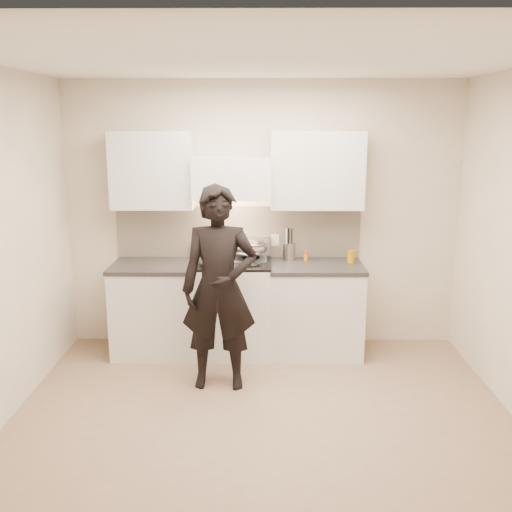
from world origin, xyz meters
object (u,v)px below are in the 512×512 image
at_px(stove, 233,307).
at_px(wok, 249,247).
at_px(utensil_crock, 289,250).
at_px(person, 219,288).
at_px(counter_right, 315,308).

height_order(stove, wok, wok).
bearing_deg(utensil_crock, stove, -162.38).
distance_m(stove, person, 0.87).
height_order(stove, person, person).
bearing_deg(person, counter_right, 40.14).
height_order(counter_right, utensil_crock, utensil_crock).
xyz_separation_m(utensil_crock, person, (-0.64, -0.94, -0.13)).
distance_m(stove, counter_right, 0.83).
xyz_separation_m(stove, person, (-0.07, -0.76, 0.42)).
bearing_deg(wok, counter_right, -12.27).
height_order(stove, counter_right, stove).
relative_size(stove, wok, 1.98).
relative_size(wok, person, 0.27).
relative_size(counter_right, person, 0.52).
bearing_deg(utensil_crock, wok, -174.93).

